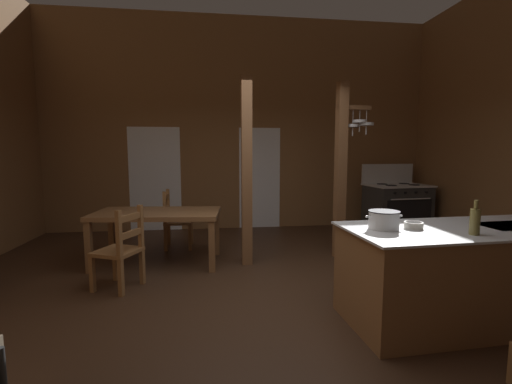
{
  "coord_description": "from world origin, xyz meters",
  "views": [
    {
      "loc": [
        -0.62,
        -3.44,
        1.56
      ],
      "look_at": [
        -0.05,
        0.91,
        1.06
      ],
      "focal_mm": 24.41,
      "sensor_mm": 36.0,
      "label": 1
    }
  ],
  "objects_px": {
    "dining_table": "(157,218)",
    "kitchen_island": "(461,274)",
    "mixing_bowl_on_counter": "(414,225)",
    "stockpot_on_counter": "(384,220)",
    "bottle_tall_on_counter": "(475,221)",
    "ladderback_chair_near_window": "(121,250)",
    "stove_range": "(397,207)",
    "ladderback_chair_by_post": "(175,220)"
  },
  "relations": [
    {
      "from": "dining_table",
      "to": "kitchen_island",
      "type": "bearing_deg",
      "value": -34.53
    },
    {
      "from": "dining_table",
      "to": "mixing_bowl_on_counter",
      "type": "distance_m",
      "value": 3.28
    },
    {
      "from": "dining_table",
      "to": "stockpot_on_counter",
      "type": "bearing_deg",
      "value": -42.03
    },
    {
      "from": "mixing_bowl_on_counter",
      "to": "bottle_tall_on_counter",
      "type": "relative_size",
      "value": 0.56
    },
    {
      "from": "mixing_bowl_on_counter",
      "to": "bottle_tall_on_counter",
      "type": "distance_m",
      "value": 0.47
    },
    {
      "from": "kitchen_island",
      "to": "mixing_bowl_on_counter",
      "type": "xyz_separation_m",
      "value": [
        -0.48,
        0.03,
        0.47
      ]
    },
    {
      "from": "kitchen_island",
      "to": "stockpot_on_counter",
      "type": "xyz_separation_m",
      "value": [
        -0.76,
        0.04,
        0.52
      ]
    },
    {
      "from": "ladderback_chair_near_window",
      "to": "mixing_bowl_on_counter",
      "type": "relative_size",
      "value": 5.84
    },
    {
      "from": "ladderback_chair_near_window",
      "to": "bottle_tall_on_counter",
      "type": "xyz_separation_m",
      "value": [
        3.18,
        -1.46,
        0.54
      ]
    },
    {
      "from": "ladderback_chair_near_window",
      "to": "bottle_tall_on_counter",
      "type": "height_order",
      "value": "bottle_tall_on_counter"
    },
    {
      "from": "kitchen_island",
      "to": "stove_range",
      "type": "xyz_separation_m",
      "value": [
        1.34,
        3.51,
        0.04
      ]
    },
    {
      "from": "dining_table",
      "to": "ladderback_chair_by_post",
      "type": "height_order",
      "value": "ladderback_chair_by_post"
    },
    {
      "from": "ladderback_chair_by_post",
      "to": "kitchen_island",
      "type": "bearing_deg",
      "value": -45.08
    },
    {
      "from": "stove_range",
      "to": "ladderback_chair_near_window",
      "type": "distance_m",
      "value": 5.19
    },
    {
      "from": "dining_table",
      "to": "stove_range",
      "type": "bearing_deg",
      "value": 18.13
    },
    {
      "from": "stockpot_on_counter",
      "to": "ladderback_chair_near_window",
      "type": "bearing_deg",
      "value": 155.63
    },
    {
      "from": "ladderback_chair_near_window",
      "to": "ladderback_chair_by_post",
      "type": "height_order",
      "value": "same"
    },
    {
      "from": "stockpot_on_counter",
      "to": "mixing_bowl_on_counter",
      "type": "height_order",
      "value": "stockpot_on_counter"
    },
    {
      "from": "ladderback_chair_near_window",
      "to": "stockpot_on_counter",
      "type": "distance_m",
      "value": 2.84
    },
    {
      "from": "ladderback_chair_near_window",
      "to": "mixing_bowl_on_counter",
      "type": "xyz_separation_m",
      "value": [
        2.83,
        -1.16,
        0.46
      ]
    },
    {
      "from": "stockpot_on_counter",
      "to": "kitchen_island",
      "type": "bearing_deg",
      "value": -2.74
    },
    {
      "from": "ladderback_chair_near_window",
      "to": "ladderback_chair_by_post",
      "type": "xyz_separation_m",
      "value": [
        0.44,
        1.68,
        0.0
      ]
    },
    {
      "from": "ladderback_chair_by_post",
      "to": "bottle_tall_on_counter",
      "type": "xyz_separation_m",
      "value": [
        2.74,
        -3.14,
        0.54
      ]
    },
    {
      "from": "kitchen_island",
      "to": "ladderback_chair_by_post",
      "type": "height_order",
      "value": "ladderback_chair_by_post"
    },
    {
      "from": "ladderback_chair_by_post",
      "to": "bottle_tall_on_counter",
      "type": "distance_m",
      "value": 4.2
    },
    {
      "from": "ladderback_chair_near_window",
      "to": "stockpot_on_counter",
      "type": "relative_size",
      "value": 2.78
    },
    {
      "from": "bottle_tall_on_counter",
      "to": "kitchen_island",
      "type": "bearing_deg",
      "value": 65.69
    },
    {
      "from": "mixing_bowl_on_counter",
      "to": "bottle_tall_on_counter",
      "type": "height_order",
      "value": "bottle_tall_on_counter"
    },
    {
      "from": "stove_range",
      "to": "bottle_tall_on_counter",
      "type": "xyz_separation_m",
      "value": [
        -1.46,
        -3.78,
        0.51
      ]
    },
    {
      "from": "kitchen_island",
      "to": "mixing_bowl_on_counter",
      "type": "distance_m",
      "value": 0.67
    },
    {
      "from": "kitchen_island",
      "to": "ladderback_chair_by_post",
      "type": "distance_m",
      "value": 4.05
    },
    {
      "from": "kitchen_island",
      "to": "dining_table",
      "type": "bearing_deg",
      "value": 145.47
    },
    {
      "from": "kitchen_island",
      "to": "dining_table",
      "type": "relative_size",
      "value": 1.24
    },
    {
      "from": "dining_table",
      "to": "ladderback_chair_by_post",
      "type": "xyz_separation_m",
      "value": [
        0.16,
        0.79,
        -0.2
      ]
    },
    {
      "from": "stove_range",
      "to": "kitchen_island",
      "type": "bearing_deg",
      "value": -110.88
    },
    {
      "from": "ladderback_chair_by_post",
      "to": "bottle_tall_on_counter",
      "type": "bearing_deg",
      "value": -48.88
    },
    {
      "from": "dining_table",
      "to": "ladderback_chair_near_window",
      "type": "xyz_separation_m",
      "value": [
        -0.28,
        -0.89,
        -0.2
      ]
    },
    {
      "from": "stove_range",
      "to": "dining_table",
      "type": "xyz_separation_m",
      "value": [
        -4.36,
        -1.43,
        0.17
      ]
    },
    {
      "from": "mixing_bowl_on_counter",
      "to": "ladderback_chair_near_window",
      "type": "bearing_deg",
      "value": 157.61
    },
    {
      "from": "dining_table",
      "to": "ladderback_chair_by_post",
      "type": "relative_size",
      "value": 1.87
    },
    {
      "from": "ladderback_chair_by_post",
      "to": "mixing_bowl_on_counter",
      "type": "distance_m",
      "value": 3.74
    },
    {
      "from": "stove_range",
      "to": "bottle_tall_on_counter",
      "type": "height_order",
      "value": "stove_range"
    }
  ]
}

